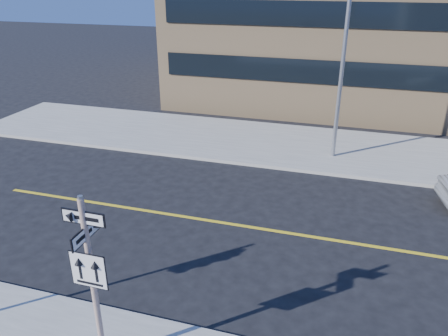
% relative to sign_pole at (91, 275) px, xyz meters
% --- Properties ---
extents(ground, '(120.00, 120.00, 0.00)m').
position_rel_sign_pole_xyz_m(ground, '(0.00, 2.51, -2.44)').
color(ground, black).
rests_on(ground, ground).
extents(sign_pole, '(0.92, 0.92, 4.06)m').
position_rel_sign_pole_xyz_m(sign_pole, '(0.00, 0.00, 0.00)').
color(sign_pole, silver).
rests_on(sign_pole, near_sidewalk).
extents(streetlight_a, '(0.55, 2.25, 8.00)m').
position_rel_sign_pole_xyz_m(streetlight_a, '(4.00, 13.27, 2.32)').
color(streetlight_a, gray).
rests_on(streetlight_a, far_sidewalk).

